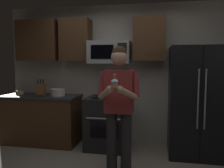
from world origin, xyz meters
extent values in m
cube|color=beige|center=(0.00, 1.75, 1.30)|extent=(4.40, 0.10, 2.60)
cube|color=black|center=(-0.15, 1.36, 0.46)|extent=(0.76, 0.66, 0.92)
cube|color=black|center=(-0.15, 1.02, 0.42)|extent=(0.48, 0.01, 0.28)
cylinder|color=#99999E|center=(-0.15, 1.00, 0.62)|extent=(0.60, 0.03, 0.03)
cylinder|color=black|center=(-0.33, 1.22, 0.93)|extent=(0.18, 0.18, 0.01)
cylinder|color=black|center=(0.03, 1.22, 0.93)|extent=(0.18, 0.18, 0.01)
cylinder|color=black|center=(-0.33, 1.50, 0.93)|extent=(0.18, 0.18, 0.01)
cylinder|color=black|center=(0.03, 1.50, 0.93)|extent=(0.18, 0.18, 0.01)
cube|color=#9EA0A5|center=(-0.15, 1.48, 1.72)|extent=(0.74, 0.40, 0.40)
cube|color=black|center=(-0.24, 1.28, 1.72)|extent=(0.40, 0.01, 0.24)
cube|color=black|center=(0.11, 1.28, 1.72)|extent=(0.16, 0.01, 0.30)
cube|color=black|center=(1.35, 1.32, 0.90)|extent=(0.90, 0.72, 1.80)
cylinder|color=gray|center=(1.30, 0.94, 1.00)|extent=(0.02, 0.02, 0.90)
cylinder|color=gray|center=(1.40, 0.94, 1.00)|extent=(0.02, 0.02, 0.90)
cube|color=black|center=(1.35, 0.95, 0.90)|extent=(0.01, 0.01, 1.74)
cube|color=#4C301C|center=(-1.55, 1.53, 1.95)|extent=(0.80, 0.34, 0.76)
sphere|color=brown|center=(-1.55, 1.35, 1.70)|extent=(0.03, 0.03, 0.03)
cube|color=#4C301C|center=(-0.80, 1.53, 1.95)|extent=(0.55, 0.34, 0.76)
sphere|color=brown|center=(-0.80, 1.35, 1.70)|extent=(0.03, 0.03, 0.03)
cube|color=#4C301C|center=(0.55, 1.53, 1.95)|extent=(0.55, 0.34, 0.76)
sphere|color=brown|center=(0.55, 1.35, 1.70)|extent=(0.03, 0.03, 0.03)
cube|color=#4C301C|center=(-1.45, 1.38, 0.44)|extent=(1.40, 0.62, 0.88)
cube|color=#2D2D33|center=(-1.45, 1.38, 0.90)|extent=(1.44, 0.66, 0.04)
cube|color=brown|center=(-1.43, 1.33, 1.03)|extent=(0.16, 0.15, 0.24)
cylinder|color=black|center=(-1.48, 1.31, 1.19)|extent=(0.02, 0.04, 0.09)
cylinder|color=black|center=(-1.43, 1.31, 1.19)|extent=(0.02, 0.04, 0.09)
cylinder|color=black|center=(-1.37, 1.31, 1.19)|extent=(0.02, 0.04, 0.09)
cylinder|color=white|center=(-1.12, 1.38, 0.98)|extent=(0.27, 0.27, 0.12)
torus|color=white|center=(-1.12, 1.38, 1.04)|extent=(0.28, 0.28, 0.02)
cylinder|color=beige|center=(-1.92, 1.42, 0.95)|extent=(0.15, 0.15, 0.07)
torus|color=beige|center=(-1.92, 1.42, 0.99)|extent=(0.15, 0.15, 0.01)
cylinder|color=#262628|center=(0.09, 0.45, 0.43)|extent=(0.15, 0.15, 0.86)
cylinder|color=#262628|center=(0.29, 0.45, 0.43)|extent=(0.15, 0.15, 0.86)
cube|color=maroon|center=(0.19, 0.45, 1.15)|extent=(0.38, 0.22, 0.58)
sphere|color=tan|center=(0.19, 0.45, 1.61)|extent=(0.22, 0.22, 0.22)
sphere|color=#382314|center=(0.19, 0.46, 1.66)|extent=(0.20, 0.20, 0.20)
cylinder|color=maroon|center=(-0.03, 0.42, 1.25)|extent=(0.15, 0.18, 0.35)
cylinder|color=tan|center=(0.04, 0.26, 1.15)|extent=(0.26, 0.33, 0.21)
sphere|color=tan|center=(0.13, 0.13, 1.22)|extent=(0.09, 0.09, 0.09)
cylinder|color=maroon|center=(0.42, 0.42, 1.25)|extent=(0.15, 0.18, 0.35)
cylinder|color=tan|center=(0.34, 0.26, 1.15)|extent=(0.26, 0.33, 0.21)
sphere|color=tan|center=(0.25, 0.13, 1.22)|extent=(0.09, 0.09, 0.09)
cylinder|color=#A87F56|center=(0.19, 0.11, 1.26)|extent=(0.08, 0.08, 0.06)
ellipsoid|color=silver|center=(0.19, 0.11, 1.31)|extent=(0.09, 0.09, 0.06)
cylinder|color=#4CBF66|center=(0.21, 0.11, 1.36)|extent=(0.01, 0.01, 0.06)
ellipsoid|color=#FFD159|center=(0.21, 0.11, 1.40)|extent=(0.01, 0.01, 0.02)
cylinder|color=#F2D84C|center=(0.19, 0.12, 1.36)|extent=(0.01, 0.01, 0.06)
ellipsoid|color=#FFD159|center=(0.19, 0.12, 1.40)|extent=(0.01, 0.01, 0.02)
cylinder|color=#4C7FE5|center=(0.19, 0.09, 1.36)|extent=(0.01, 0.01, 0.06)
ellipsoid|color=#FFD159|center=(0.19, 0.09, 1.40)|extent=(0.01, 0.01, 0.02)
camera|label=1|loc=(0.70, -2.62, 1.55)|focal=37.15mm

